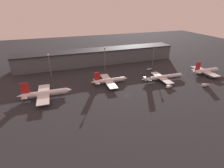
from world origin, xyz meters
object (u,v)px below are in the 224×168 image
at_px(airplane_1, 45,93).
at_px(airplane_4, 206,71).
at_px(service_vehicle_0, 205,85).
at_px(service_vehicle_3, 169,86).
at_px(airplane_3, 163,77).
at_px(service_vehicle_1, 212,77).
at_px(airplane_2, 109,80).

distance_m(airplane_1, airplane_4, 162.30).
bearing_deg(airplane_1, service_vehicle_0, -9.32).
distance_m(service_vehicle_0, service_vehicle_3, 34.49).
height_order(airplane_3, airplane_4, airplane_4).
relative_size(airplane_3, service_vehicle_3, 8.06).
distance_m(airplane_1, service_vehicle_1, 160.85).
bearing_deg(service_vehicle_3, service_vehicle_1, -9.88).
relative_size(airplane_1, airplane_3, 0.90).
distance_m(airplane_1, service_vehicle_0, 140.41).
distance_m(airplane_3, service_vehicle_1, 52.11).
xyz_separation_m(airplane_3, service_vehicle_0, (28.44, -25.24, -1.61)).
height_order(airplane_1, service_vehicle_3, airplane_1).
height_order(airplane_2, service_vehicle_3, airplane_2).
relative_size(airplane_4, service_vehicle_1, 7.07).
distance_m(airplane_2, airplane_3, 53.21).
xyz_separation_m(airplane_4, service_vehicle_1, (-1.90, -10.39, -2.50)).
bearing_deg(airplane_1, airplane_2, 10.14).
bearing_deg(airplane_1, service_vehicle_3, -8.35).
xyz_separation_m(airplane_2, service_vehicle_1, (103.20, -20.75, -1.92)).
distance_m(airplane_4, service_vehicle_1, 10.86).
bearing_deg(airplane_2, airplane_1, -169.86).
bearing_deg(service_vehicle_3, airplane_2, 134.61).
xyz_separation_m(airplane_1, service_vehicle_0, (137.98, -25.97, -2.13)).
bearing_deg(airplane_1, service_vehicle_1, -2.90).
bearing_deg(service_vehicle_1, airplane_1, -150.99).
bearing_deg(airplane_3, airplane_1, -179.05).
xyz_separation_m(airplane_3, service_vehicle_1, (50.86, -11.16, -1.95)).
distance_m(airplane_3, service_vehicle_3, 17.91).
xyz_separation_m(airplane_2, airplane_3, (52.34, -9.59, 0.03)).
height_order(airplane_4, service_vehicle_1, airplane_4).
relative_size(airplane_4, service_vehicle_3, 6.28).
height_order(service_vehicle_0, service_vehicle_3, service_vehicle_3).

